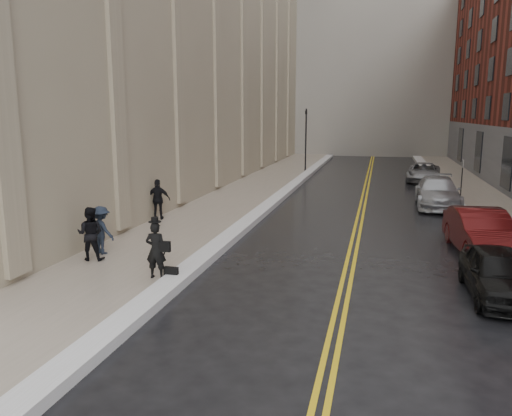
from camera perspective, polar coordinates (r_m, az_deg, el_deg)
The scene contains 17 objects.
ground at distance 11.91m, azimuth -3.36°, elevation -13.05°, with size 160.00×160.00×0.00m, color black.
sidewalk_left at distance 27.92m, azimuth -2.44°, elevation 0.98°, with size 4.00×64.00×0.15m, color gray.
sidewalk_right at distance 27.42m, azimuth 25.75°, elevation -0.27°, with size 3.00×64.00×0.15m, color gray.
lane_stripe_a at distance 26.84m, azimuth 11.80°, elevation 0.21°, with size 0.12×64.00×0.01m, color gold.
lane_stripe_b at distance 26.84m, azimuth 12.31°, elevation 0.19°, with size 0.12×64.00×0.01m, color gold.
snow_ridge_left at distance 27.36m, azimuth 2.19°, elevation 0.90°, with size 0.70×60.80×0.26m, color white.
snow_ridge_right at distance 27.08m, azimuth 21.94°, elevation 0.06°, with size 0.85×60.80×0.30m, color white.
traffic_signal at distance 40.86m, azimuth 5.72°, elevation 8.27°, with size 0.18×0.15×5.20m.
parking_sign_far at distance 30.94m, azimuth 22.49°, elevation 3.52°, with size 0.06×0.35×2.23m.
car_black at distance 14.68m, azimuth 25.97°, elevation -6.74°, with size 1.57×3.91×1.33m, color black.
car_maroon at distance 18.96m, azimuth 24.32°, elevation -2.51°, with size 1.63×4.68×1.54m, color #440C0C.
car_silver_near at distance 27.71m, azimuth 20.04°, elevation 1.71°, with size 2.15×5.29×1.53m, color #A6A9AE.
car_silver_far at distance 37.74m, azimuth 18.60°, elevation 3.88°, with size 2.21×4.80×1.33m, color #919399.
pedestrian_main at distance 14.54m, azimuth -11.37°, elevation -4.74°, with size 0.60×0.39×1.65m, color black.
pedestrian_a at distance 16.85m, azimuth -18.41°, elevation -2.80°, with size 0.84×0.66×1.74m, color black.
pedestrian_b at distance 17.51m, azimuth -17.24°, elevation -2.42°, with size 1.05×0.60×1.62m, color #1B2230.
pedestrian_c at distance 22.57m, azimuth -11.11°, elevation 0.97°, with size 1.06×0.44×1.80m, color black.
Camera 1 is at (3.28, -10.40, 4.80)m, focal length 35.00 mm.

